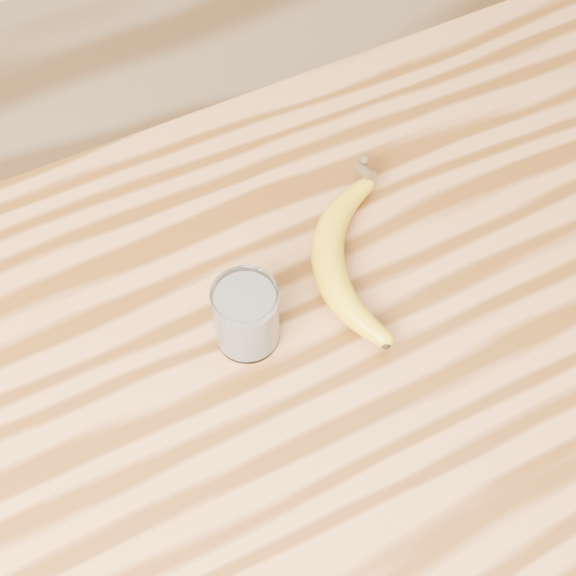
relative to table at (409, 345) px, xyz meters
name	(u,v)px	position (x,y,z in m)	size (l,w,h in m)	color
table	(409,345)	(0.00, 0.00, 0.00)	(1.20, 0.80, 0.90)	#AE6B39
smoothie_glass	(246,316)	(-0.21, 0.04, 0.17)	(0.07, 0.07, 0.09)	white
banana	(327,259)	(-0.09, 0.08, 0.15)	(0.12, 0.34, 0.04)	gold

